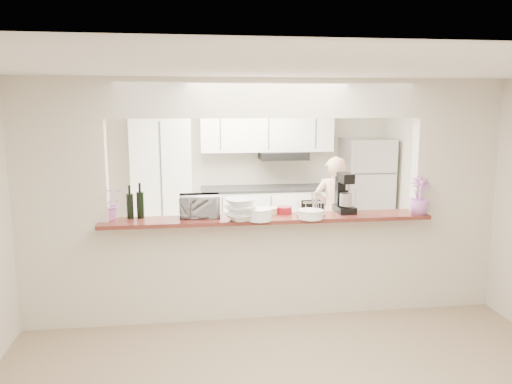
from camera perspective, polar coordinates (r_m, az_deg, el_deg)
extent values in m
plane|color=gray|center=(5.55, 1.23, -13.77)|extent=(6.00, 6.00, 0.00)
cube|color=silver|center=(6.99, -0.81, -8.66)|extent=(5.00, 2.90, 0.01)
cube|color=beige|center=(5.26, -21.34, -1.51)|extent=(0.90, 0.15, 2.50)
cube|color=beige|center=(5.86, 21.47, -0.41)|extent=(0.90, 0.15, 2.50)
cube|color=beige|center=(5.09, 1.33, 10.69)|extent=(3.20, 0.15, 0.40)
cube|color=beige|center=(5.36, 1.25, -8.63)|extent=(3.20, 0.15, 1.05)
cube|color=maroon|center=(5.17, 1.36, -3.06)|extent=(3.40, 0.38, 0.04)
cube|color=white|center=(7.82, -10.65, 1.06)|extent=(0.90, 0.60, 2.10)
cube|color=white|center=(8.02, 1.36, -2.91)|extent=(2.10, 0.60, 0.90)
cube|color=#29292B|center=(7.93, 1.37, 0.41)|extent=(2.10, 0.62, 0.04)
cube|color=white|center=(7.95, 1.25, 7.35)|extent=(2.10, 0.35, 0.75)
cube|color=black|center=(7.93, 3.15, 4.18)|extent=(0.75, 0.45, 0.12)
cube|color=black|center=(7.88, 7.12, -2.85)|extent=(0.55, 0.02, 0.55)
cube|color=silver|center=(8.30, 12.39, 0.12)|extent=(0.75, 0.70, 1.70)
imported|color=#C568B3|center=(5.22, -16.42, -1.30)|extent=(0.34, 0.31, 0.32)
cylinder|color=black|center=(5.22, -14.20, -1.58)|extent=(0.07, 0.07, 0.25)
cylinder|color=black|center=(5.19, -14.28, 0.27)|extent=(0.02, 0.02, 0.09)
cylinder|color=black|center=(5.21, -13.08, -1.46)|extent=(0.07, 0.07, 0.27)
cylinder|color=black|center=(5.18, -13.16, 0.52)|extent=(0.03, 0.03, 0.09)
imported|color=#9E9DA2|center=(5.18, -6.49, -1.60)|extent=(0.41, 0.28, 0.23)
imported|color=white|center=(4.99, -1.82, -2.03)|extent=(0.39, 0.39, 0.22)
cylinder|color=white|center=(5.00, 0.38, -2.62)|extent=(0.25, 0.25, 0.11)
cylinder|color=white|center=(4.99, 0.38, -1.95)|extent=(0.26, 0.26, 0.01)
cylinder|color=white|center=(5.11, 6.28, -2.59)|extent=(0.25, 0.25, 0.08)
cylinder|color=white|center=(5.10, 6.29, -2.09)|extent=(0.25, 0.25, 0.01)
cylinder|color=maroon|center=(5.32, 3.27, -2.08)|extent=(0.16, 0.16, 0.07)
cylinder|color=tan|center=(5.29, 1.67, -2.16)|extent=(0.15, 0.15, 0.07)
cube|color=silver|center=(5.22, 6.30, -2.67)|extent=(0.31, 0.25, 0.02)
cube|color=white|center=(5.21, 6.31, -2.22)|extent=(0.15, 0.15, 0.07)
cube|color=black|center=(5.45, 10.05, -1.94)|extent=(0.19, 0.29, 0.07)
cube|color=black|center=(5.51, 9.75, 0.19)|extent=(0.13, 0.11, 0.31)
cube|color=black|center=(5.38, 10.20, 1.59)|extent=(0.13, 0.25, 0.10)
cylinder|color=#B7B7BC|center=(5.37, 10.31, -0.85)|extent=(0.14, 0.14, 0.13)
imported|color=#B365BB|center=(5.52, 18.18, -0.43)|extent=(0.24, 0.24, 0.39)
imported|color=tan|center=(7.05, 8.89, -2.22)|extent=(0.62, 0.47, 1.53)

